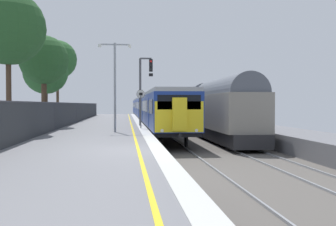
{
  "coord_description": "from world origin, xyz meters",
  "views": [
    {
      "loc": [
        -0.82,
        -14.82,
        1.7
      ],
      "look_at": [
        1.7,
        8.81,
        1.18
      ],
      "focal_mm": 42.62,
      "sensor_mm": 36.0,
      "label": 1
    }
  ],
  "objects_px": {
    "freight_train_adjacent_track": "(207,107)",
    "speed_limit_sign": "(141,104)",
    "background_tree_left": "(57,61)",
    "background_tree_centre": "(47,73)",
    "background_tree_back": "(9,30)",
    "background_tree_right": "(43,62)",
    "commuter_train_at_platform": "(148,108)",
    "signal_gantry": "(143,83)",
    "platform_lamp_mid": "(115,79)"
  },
  "relations": [
    {
      "from": "freight_train_adjacent_track",
      "to": "speed_limit_sign",
      "type": "height_order",
      "value": "freight_train_adjacent_track"
    },
    {
      "from": "speed_limit_sign",
      "to": "background_tree_left",
      "type": "xyz_separation_m",
      "value": [
        -8.32,
        15.72,
        4.62
      ]
    },
    {
      "from": "background_tree_centre",
      "to": "background_tree_back",
      "type": "bearing_deg",
      "value": -88.29
    },
    {
      "from": "background_tree_centre",
      "to": "background_tree_right",
      "type": "xyz_separation_m",
      "value": [
        1.07,
        -6.99,
        0.32
      ]
    },
    {
      "from": "commuter_train_at_platform",
      "to": "signal_gantry",
      "type": "height_order",
      "value": "signal_gantry"
    },
    {
      "from": "background_tree_back",
      "to": "background_tree_right",
      "type": "bearing_deg",
      "value": 84.28
    },
    {
      "from": "background_tree_left",
      "to": "background_tree_back",
      "type": "relative_size",
      "value": 1.02
    },
    {
      "from": "speed_limit_sign",
      "to": "background_tree_right",
      "type": "xyz_separation_m",
      "value": [
        -7.29,
        3.15,
        3.21
      ]
    },
    {
      "from": "commuter_train_at_platform",
      "to": "background_tree_back",
      "type": "distance_m",
      "value": 29.54
    },
    {
      "from": "background_tree_left",
      "to": "freight_train_adjacent_track",
      "type": "bearing_deg",
      "value": -35.95
    },
    {
      "from": "commuter_train_at_platform",
      "to": "freight_train_adjacent_track",
      "type": "xyz_separation_m",
      "value": [
        4.0,
        -18.49,
        0.18
      ]
    },
    {
      "from": "background_tree_centre",
      "to": "background_tree_right",
      "type": "distance_m",
      "value": 7.08
    },
    {
      "from": "platform_lamp_mid",
      "to": "background_tree_right",
      "type": "distance_m",
      "value": 8.85
    },
    {
      "from": "freight_train_adjacent_track",
      "to": "platform_lamp_mid",
      "type": "relative_size",
      "value": 4.64
    },
    {
      "from": "signal_gantry",
      "to": "background_tree_centre",
      "type": "distance_m",
      "value": 10.88
    },
    {
      "from": "signal_gantry",
      "to": "commuter_train_at_platform",
      "type": "bearing_deg",
      "value": 85.78
    },
    {
      "from": "platform_lamp_mid",
      "to": "background_tree_back",
      "type": "relative_size",
      "value": 0.65
    },
    {
      "from": "commuter_train_at_platform",
      "to": "platform_lamp_mid",
      "type": "bearing_deg",
      "value": -97.39
    },
    {
      "from": "freight_train_adjacent_track",
      "to": "signal_gantry",
      "type": "height_order",
      "value": "signal_gantry"
    },
    {
      "from": "background_tree_left",
      "to": "background_tree_right",
      "type": "height_order",
      "value": "background_tree_left"
    },
    {
      "from": "signal_gantry",
      "to": "speed_limit_sign",
      "type": "distance_m",
      "value": 4.12
    },
    {
      "from": "freight_train_adjacent_track",
      "to": "background_tree_centre",
      "type": "distance_m",
      "value": 15.31
    },
    {
      "from": "signal_gantry",
      "to": "background_tree_back",
      "type": "distance_m",
      "value": 11.39
    },
    {
      "from": "freight_train_adjacent_track",
      "to": "background_tree_back",
      "type": "height_order",
      "value": "background_tree_back"
    },
    {
      "from": "signal_gantry",
      "to": "platform_lamp_mid",
      "type": "bearing_deg",
      "value": -105.9
    },
    {
      "from": "signal_gantry",
      "to": "speed_limit_sign",
      "type": "bearing_deg",
      "value": -95.43
    },
    {
      "from": "speed_limit_sign",
      "to": "background_tree_back",
      "type": "distance_m",
      "value": 9.74
    },
    {
      "from": "commuter_train_at_platform",
      "to": "signal_gantry",
      "type": "bearing_deg",
      "value": -94.22
    },
    {
      "from": "signal_gantry",
      "to": "background_tree_back",
      "type": "relative_size",
      "value": 0.64
    },
    {
      "from": "speed_limit_sign",
      "to": "platform_lamp_mid",
      "type": "relative_size",
      "value": 0.5
    },
    {
      "from": "platform_lamp_mid",
      "to": "background_tree_left",
      "type": "height_order",
      "value": "background_tree_left"
    },
    {
      "from": "background_tree_right",
      "to": "background_tree_back",
      "type": "bearing_deg",
      "value": -95.72
    },
    {
      "from": "commuter_train_at_platform",
      "to": "background_tree_left",
      "type": "bearing_deg",
      "value": -141.08
    },
    {
      "from": "signal_gantry",
      "to": "background_tree_left",
      "type": "distance_m",
      "value": 15.07
    },
    {
      "from": "background_tree_centre",
      "to": "background_tree_back",
      "type": "height_order",
      "value": "background_tree_back"
    },
    {
      "from": "signal_gantry",
      "to": "background_tree_centre",
      "type": "height_order",
      "value": "background_tree_centre"
    },
    {
      "from": "background_tree_left",
      "to": "background_tree_centre",
      "type": "xyz_separation_m",
      "value": [
        -0.04,
        -5.58,
        -1.73
      ]
    },
    {
      "from": "signal_gantry",
      "to": "freight_train_adjacent_track",
      "type": "bearing_deg",
      "value": 16.92
    },
    {
      "from": "background_tree_back",
      "to": "speed_limit_sign",
      "type": "bearing_deg",
      "value": 23.82
    },
    {
      "from": "signal_gantry",
      "to": "background_tree_left",
      "type": "xyz_separation_m",
      "value": [
        -8.68,
        11.95,
        2.99
      ]
    },
    {
      "from": "signal_gantry",
      "to": "background_tree_centre",
      "type": "relative_size",
      "value": 0.8
    },
    {
      "from": "freight_train_adjacent_track",
      "to": "speed_limit_sign",
      "type": "xyz_separation_m",
      "value": [
        -5.85,
        -5.44,
        0.29
      ]
    },
    {
      "from": "platform_lamp_mid",
      "to": "background_tree_centre",
      "type": "xyz_separation_m",
      "value": [
        -6.65,
        13.64,
        1.4
      ]
    },
    {
      "from": "commuter_train_at_platform",
      "to": "speed_limit_sign",
      "type": "distance_m",
      "value": 24.0
    },
    {
      "from": "commuter_train_at_platform",
      "to": "platform_lamp_mid",
      "type": "xyz_separation_m",
      "value": [
        -3.56,
        -27.43,
        1.96
      ]
    },
    {
      "from": "background_tree_left",
      "to": "commuter_train_at_platform",
      "type": "bearing_deg",
      "value": 38.92
    },
    {
      "from": "commuter_train_at_platform",
      "to": "platform_lamp_mid",
      "type": "height_order",
      "value": "platform_lamp_mid"
    },
    {
      "from": "commuter_train_at_platform",
      "to": "background_tree_back",
      "type": "xyz_separation_m",
      "value": [
        -9.8,
        -27.44,
        4.86
      ]
    },
    {
      "from": "commuter_train_at_platform",
      "to": "background_tree_left",
      "type": "height_order",
      "value": "background_tree_left"
    },
    {
      "from": "commuter_train_at_platform",
      "to": "background_tree_back",
      "type": "height_order",
      "value": "background_tree_back"
    }
  ]
}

